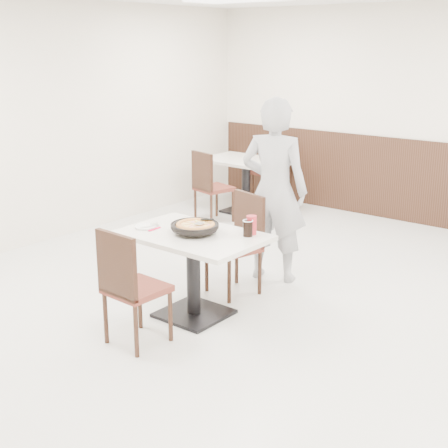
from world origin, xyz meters
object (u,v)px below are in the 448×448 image
Objects in this scene: chair_near at (137,286)px; bg_chair_left_near at (214,187)px; pizza_pan at (195,229)px; diner_person at (274,191)px; pizza at (196,227)px; red_cup at (251,225)px; cola_glass at (248,229)px; bg_chair_left_far at (270,171)px; main_table at (194,275)px; side_plate at (146,227)px; bg_table_left at (246,186)px; chair_far at (233,245)px.

chair_near and bg_chair_left_near have the same top height.
diner_person is (0.01, 1.17, 0.12)m from pizza_pan.
red_cup reaches higher than pizza.
pizza_pan is at bearing -150.48° from cola_glass.
bg_chair_left_far reaches higher than pizza.
bg_chair_left_near and bg_chair_left_far have the same top height.
chair_near is at bearing -90.94° from main_table.
main_table is at bearing 16.28° from side_plate.
bg_table_left is 0.67m from bg_chair_left_near.
bg_table_left is at bearing -40.57° from chair_far.
pizza_pan is 4.16m from bg_chair_left_far.
cola_glass is 3.60m from bg_table_left.
side_plate is at bearing -163.67° from pizza_pan.
red_cup is 3.55m from bg_table_left.
red_cup reaches higher than cola_glass.
side_plate is at bearing -163.72° from main_table.
bg_chair_left_far reaches higher than side_plate.
bg_chair_left_far is (-1.81, 2.57, -0.43)m from diner_person.
cola_glass is at bearing 134.79° from bg_chair_left_far.
side_plate is at bearing 122.03° from bg_chair_left_far.
bg_chair_left_far is (-1.77, 4.40, 0.00)m from chair_near.
bg_chair_left_far is (-1.73, 3.13, 0.00)m from chair_far.
main_table is 1.00× the size of bg_table_left.
side_plate is at bearing -163.50° from pizza.
red_cup is (0.37, 0.28, 0.02)m from pizza.
diner_person reaches higher than cola_glass.
bg_chair_left_far is at bearing 104.01° from bg_chair_left_near.
pizza is (0.01, 0.00, 0.02)m from pizza_pan.
bg_table_left is (-2.14, 2.86, -0.44)m from cola_glass.
main_table is 4.15m from bg_chair_left_far.
main_table is 1.29m from diner_person.
diner_person is at bearing 112.91° from red_cup.
bg_chair_left_near is (-1.80, 2.42, -0.34)m from pizza.
pizza_pan is 0.48m from red_cup.
red_cup is (0.83, 0.42, 0.07)m from side_plate.
cola_glass is 3.12m from bg_chair_left_near.
chair_near is at bearing -92.93° from pizza.
chair_far is at bearing 65.08° from diner_person.
pizza is (0.02, 0.01, 0.44)m from main_table.
chair_far is at bearing 96.79° from pizza.
pizza is at bearing 20.49° from main_table.
main_table is at bearing -150.92° from cola_glass.
bg_table_left is (-1.72, 3.75, -0.10)m from chair_near.
bg_chair_left_near reaches higher than pizza_pan.
side_plate is 1.19× the size of red_cup.
pizza_pan reaches higher than bg_table_left.
bg_chair_left_near is at bearing 117.60° from side_plate.
bg_chair_left_far is (-1.80, 3.74, -0.32)m from pizza_pan.
pizza_pan reaches higher than main_table.
bg_chair_left_near is (-1.77, 2.43, 0.10)m from main_table.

